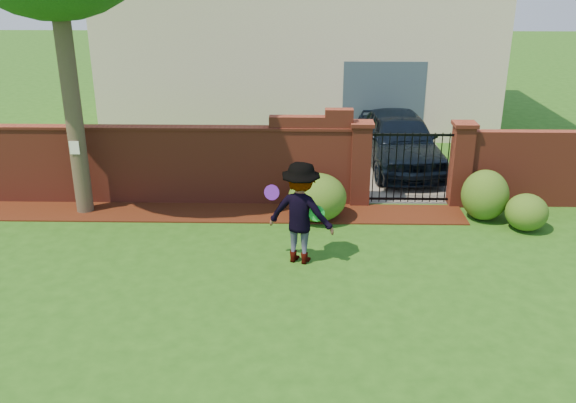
{
  "coord_description": "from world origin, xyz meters",
  "views": [
    {
      "loc": [
        1.09,
        -9.06,
        5.15
      ],
      "look_at": [
        0.86,
        1.4,
        1.05
      ],
      "focal_mm": 38.81,
      "sensor_mm": 36.0,
      "label": 1
    }
  ],
  "objects_px": {
    "car": "(402,143)",
    "man": "(300,214)",
    "frisbee_purple": "(272,192)",
    "frisbee_green": "(317,213)"
  },
  "relations": [
    {
      "from": "car",
      "to": "man",
      "type": "bearing_deg",
      "value": -121.08
    },
    {
      "from": "man",
      "to": "frisbee_green",
      "type": "bearing_deg",
      "value": -176.98
    },
    {
      "from": "man",
      "to": "frisbee_purple",
      "type": "height_order",
      "value": "man"
    },
    {
      "from": "car",
      "to": "frisbee_purple",
      "type": "distance_m",
      "value": 6.12
    },
    {
      "from": "car",
      "to": "frisbee_purple",
      "type": "xyz_separation_m",
      "value": [
        -3.09,
        -5.25,
        0.58
      ]
    },
    {
      "from": "car",
      "to": "frisbee_green",
      "type": "relative_size",
      "value": 15.05
    },
    {
      "from": "car",
      "to": "frisbee_purple",
      "type": "relative_size",
      "value": 15.89
    },
    {
      "from": "car",
      "to": "frisbee_green",
      "type": "height_order",
      "value": "car"
    },
    {
      "from": "frisbee_purple",
      "to": "frisbee_green",
      "type": "relative_size",
      "value": 0.95
    },
    {
      "from": "frisbee_purple",
      "to": "frisbee_green",
      "type": "xyz_separation_m",
      "value": [
        0.79,
        -0.12,
        -0.34
      ]
    }
  ]
}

